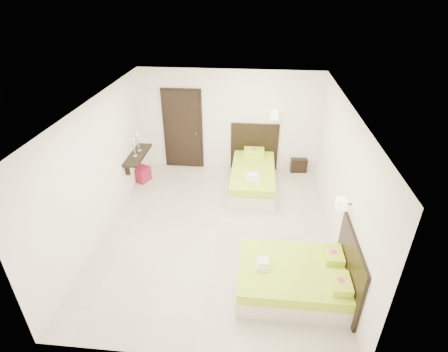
# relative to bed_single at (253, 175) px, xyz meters

# --- Properties ---
(floor) EXTENTS (5.50, 5.50, 0.00)m
(floor) POSITION_rel_bed_single_xyz_m (-0.65, -1.81, -0.30)
(floor) COLOR beige
(floor) RESTS_ON ground
(bed_single) EXTENTS (1.22, 2.04, 1.68)m
(bed_single) POSITION_rel_bed_single_xyz_m (0.00, 0.00, 0.00)
(bed_single) COLOR beige
(bed_single) RESTS_ON ground
(bed_double) EXTENTS (1.75, 1.49, 1.44)m
(bed_double) POSITION_rel_bed_single_xyz_m (0.80, -3.21, -0.04)
(bed_double) COLOR beige
(bed_double) RESTS_ON ground
(nightstand) EXTENTS (0.45, 0.41, 0.37)m
(nightstand) POSITION_rel_bed_single_xyz_m (1.17, 0.94, -0.12)
(nightstand) COLOR black
(nightstand) RESTS_ON ground
(ottoman) EXTENTS (0.47, 0.47, 0.36)m
(ottoman) POSITION_rel_bed_single_xyz_m (-2.79, 0.01, -0.12)
(ottoman) COLOR maroon
(ottoman) RESTS_ON ground
(door) EXTENTS (1.02, 0.15, 2.14)m
(door) POSITION_rel_bed_single_xyz_m (-1.85, 0.89, 0.75)
(door) COLOR black
(door) RESTS_ON ground
(console_shelf) EXTENTS (0.35, 1.20, 0.78)m
(console_shelf) POSITION_rel_bed_single_xyz_m (-2.74, -0.21, 0.51)
(console_shelf) COLOR black
(console_shelf) RESTS_ON ground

